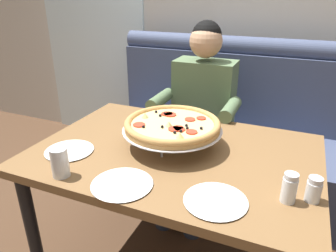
% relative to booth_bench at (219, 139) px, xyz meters
% --- Properties ---
extents(booth_bench, '(1.76, 0.78, 1.13)m').
position_rel_booth_bench_xyz_m(booth_bench, '(0.00, 0.00, 0.00)').
color(booth_bench, '#424C6B').
rests_on(booth_bench, ground_plane).
extents(dining_table, '(1.31, 0.91, 0.75)m').
position_rel_booth_bench_xyz_m(dining_table, '(0.00, -0.92, 0.26)').
color(dining_table, brown).
rests_on(dining_table, ground_plane).
extents(diner_main, '(0.54, 0.64, 1.27)m').
position_rel_booth_bench_xyz_m(diner_main, '(-0.09, -0.27, 0.31)').
color(diner_main, '#2D3342').
rests_on(diner_main, ground_plane).
extents(pizza, '(0.48, 0.48, 0.14)m').
position_rel_booth_bench_xyz_m(pizza, '(-0.03, -0.88, 0.46)').
color(pizza, silver).
rests_on(pizza, dining_table).
extents(shaker_pepper_flakes, '(0.05, 0.05, 0.10)m').
position_rel_booth_bench_xyz_m(shaker_pepper_flakes, '(0.60, -1.09, 0.39)').
color(shaker_pepper_flakes, white).
rests_on(shaker_pepper_flakes, dining_table).
extents(shaker_parmesan, '(0.05, 0.05, 0.11)m').
position_rel_booth_bench_xyz_m(shaker_parmesan, '(0.52, -1.12, 0.40)').
color(shaker_parmesan, white).
rests_on(shaker_parmesan, dining_table).
extents(plate_near_left, '(0.24, 0.24, 0.02)m').
position_rel_booth_bench_xyz_m(plate_near_left, '(-0.08, -1.27, 0.36)').
color(plate_near_left, white).
rests_on(plate_near_left, dining_table).
extents(plate_near_right, '(0.23, 0.23, 0.02)m').
position_rel_booth_bench_xyz_m(plate_near_right, '(-0.45, -1.12, 0.36)').
color(plate_near_right, white).
rests_on(plate_near_right, dining_table).
extents(plate_far_side, '(0.23, 0.23, 0.02)m').
position_rel_booth_bench_xyz_m(plate_far_side, '(0.28, -1.23, 0.36)').
color(plate_far_side, white).
rests_on(plate_far_side, dining_table).
extents(drinking_glass, '(0.07, 0.07, 0.12)m').
position_rel_booth_bench_xyz_m(drinking_glass, '(-0.34, -1.31, 0.41)').
color(drinking_glass, silver).
rests_on(drinking_glass, dining_table).
extents(patio_chair, '(0.42, 0.41, 0.86)m').
position_rel_booth_bench_xyz_m(patio_chair, '(-1.30, 1.18, 0.13)').
color(patio_chair, black).
rests_on(patio_chair, ground_plane).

